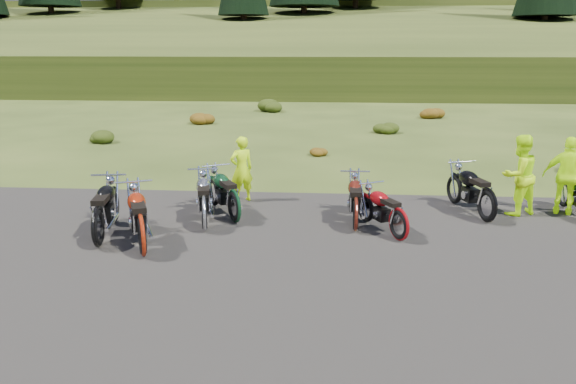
{
  "coord_description": "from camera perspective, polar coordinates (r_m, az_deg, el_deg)",
  "views": [
    {
      "loc": [
        0.02,
        -10.36,
        3.9
      ],
      "look_at": [
        -0.77,
        0.47,
        0.99
      ],
      "focal_mm": 35.0,
      "sensor_mm": 36.0,
      "label": 1
    }
  ],
  "objects": [
    {
      "name": "ground",
      "position": [
        11.07,
        3.83,
        -5.68
      ],
      "size": [
        300.0,
        300.0,
        0.0
      ],
      "primitive_type": "plane",
      "color": "#2D3D14",
      "rests_on": "ground"
    },
    {
      "name": "gravel_pad",
      "position": [
        9.22,
        3.72,
        -10.06
      ],
      "size": [
        20.0,
        12.0,
        0.04
      ],
      "primitive_type": "cube",
      "color": "black",
      "rests_on": "ground"
    },
    {
      "name": "hill_slope",
      "position": [
        60.48,
        4.23,
        11.26
      ],
      "size": [
        300.0,
        45.97,
        9.37
      ],
      "primitive_type": null,
      "rotation": [
        0.14,
        0.0,
        0.0
      ],
      "color": "#2B3913",
      "rests_on": "ground"
    },
    {
      "name": "hill_plateau",
      "position": [
        120.42,
        4.27,
        13.1
      ],
      "size": [
        300.0,
        90.0,
        9.17
      ],
      "primitive_type": "cube",
      "color": "#2B3913",
      "rests_on": "ground"
    },
    {
      "name": "shrub_1",
      "position": [
        23.77,
        -18.53,
        5.52
      ],
      "size": [
        1.03,
        1.03,
        0.61
      ],
      "primitive_type": "ellipsoid",
      "color": "#1F310C",
      "rests_on": "ground"
    },
    {
      "name": "shrub_2",
      "position": [
        27.89,
        -8.83,
        7.58
      ],
      "size": [
        1.3,
        1.3,
        0.77
      ],
      "primitive_type": "ellipsoid",
      "color": "#6A350D",
      "rests_on": "ground"
    },
    {
      "name": "shrub_3",
      "position": [
        32.61,
        -1.71,
        8.94
      ],
      "size": [
        1.56,
        1.56,
        0.92
      ],
      "primitive_type": "ellipsoid",
      "color": "#1F310C",
      "rests_on": "ground"
    },
    {
      "name": "shrub_4",
      "position": [
        19.9,
        2.9,
        4.34
      ],
      "size": [
        0.77,
        0.77,
        0.45
      ],
      "primitive_type": "ellipsoid",
      "color": "#6A350D",
      "rests_on": "ground"
    },
    {
      "name": "shrub_5",
      "position": [
        25.24,
        9.84,
        6.59
      ],
      "size": [
        1.03,
        1.03,
        0.61
      ],
      "primitive_type": "ellipsoid",
      "color": "#1F310C",
      "rests_on": "ground"
    },
    {
      "name": "shrub_6",
      "position": [
        30.83,
        14.34,
        7.99
      ],
      "size": [
        1.3,
        1.3,
        0.77
      ],
      "primitive_type": "ellipsoid",
      "color": "#6A350D",
      "rests_on": "ground"
    },
    {
      "name": "motorcycle_0",
      "position": [
        11.65,
        -18.58,
        -5.39
      ],
      "size": [
        1.13,
        2.36,
        1.19
      ],
      "primitive_type": null,
      "rotation": [
        0.0,
        0.0,
        1.74
      ],
      "color": "black",
      "rests_on": "ground"
    },
    {
      "name": "motorcycle_1",
      "position": [
        10.93,
        -14.47,
        -6.41
      ],
      "size": [
        1.58,
        2.37,
        1.18
      ],
      "primitive_type": null,
      "rotation": [
        0.0,
        0.0,
        1.98
      ],
      "color": "maroon",
      "rests_on": "ground"
    },
    {
      "name": "motorcycle_2",
      "position": [
        12.53,
        -5.44,
        -3.2
      ],
      "size": [
        1.66,
        2.18,
        1.1
      ],
      "primitive_type": null,
      "rotation": [
        0.0,
        0.0,
        2.09
      ],
      "color": "#0E3219",
      "rests_on": "ground"
    },
    {
      "name": "motorcycle_3",
      "position": [
        12.08,
        -8.42,
        -4.01
      ],
      "size": [
        1.16,
        2.24,
        1.12
      ],
      "primitive_type": null,
      "rotation": [
        0.0,
        0.0,
        1.79
      ],
      "color": "#9F9FA4",
      "rests_on": "ground"
    },
    {
      "name": "motorcycle_4",
      "position": [
        12.01,
        6.84,
        -4.06
      ],
      "size": [
        0.71,
        2.06,
        1.07
      ],
      "primitive_type": null,
      "rotation": [
        0.0,
        0.0,
        1.56
      ],
      "color": "#4D150C",
      "rests_on": "ground"
    },
    {
      "name": "motorcycle_5",
      "position": [
        13.26,
        19.41,
        -2.99
      ],
      "size": [
        1.31,
        2.32,
        1.15
      ],
      "primitive_type": null,
      "rotation": [
        0.0,
        0.0,
        1.85
      ],
      "color": "black",
      "rests_on": "ground"
    },
    {
      "name": "motorcycle_6",
      "position": [
        11.6,
        11.11,
        -4.95
      ],
      "size": [
        1.45,
        1.97,
        0.99
      ],
      "primitive_type": null,
      "rotation": [
        0.0,
        0.0,
        2.06
      ],
      "color": "maroon",
      "rests_on": "ground"
    },
    {
      "name": "person_middle",
      "position": [
        14.0,
        -4.74,
        2.23
      ],
      "size": [
        0.71,
        0.65,
        1.64
      ],
      "primitive_type": "imported",
      "rotation": [
        0.0,
        0.0,
        3.69
      ],
      "color": "#B9EC0C",
      "rests_on": "ground"
    },
    {
      "name": "person_right_a",
      "position": [
        13.87,
        22.39,
        1.49
      ],
      "size": [
        1.12,
        1.04,
        1.86
      ],
      "primitive_type": "imported",
      "rotation": [
        0.0,
        0.0,
        3.61
      ],
      "color": "#B9EC0C",
      "rests_on": "ground"
    },
    {
      "name": "person_right_b",
      "position": [
        14.36,
        26.54,
        1.35
      ],
      "size": [
        1.15,
        0.81,
        1.81
      ],
      "primitive_type": "imported",
      "rotation": [
        0.0,
        0.0,
        2.76
      ],
      "color": "#B9EC0C",
      "rests_on": "ground"
    }
  ]
}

